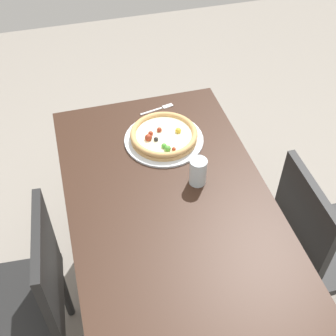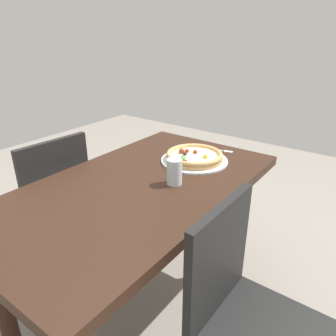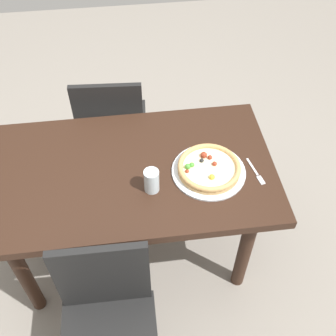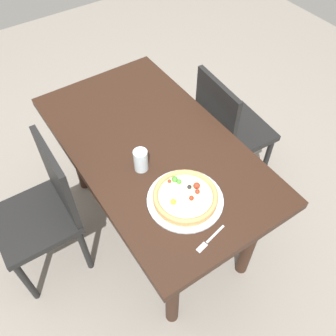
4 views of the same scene
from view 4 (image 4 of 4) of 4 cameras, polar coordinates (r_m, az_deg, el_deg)
name	(u,v)px [view 4 (image 4 of 4)]	position (r m, az deg, el deg)	size (l,w,h in m)	color
ground_plane	(157,223)	(2.44, -1.80, -8.56)	(6.00, 6.00, 0.00)	gray
dining_table	(154,159)	(1.92, -2.27, 1.47)	(1.37, 0.77, 0.75)	#331E14
chair_near	(228,129)	(2.34, 9.41, 6.08)	(0.43, 0.43, 0.88)	black
chair_far	(44,210)	(2.02, -18.84, -6.27)	(0.41, 0.41, 0.88)	black
plate	(185,200)	(1.62, 2.70, -4.99)	(0.34, 0.34, 0.01)	silver
pizza	(185,196)	(1.60, 2.73, -4.44)	(0.29, 0.29, 0.05)	tan
fork	(209,241)	(1.52, 6.38, -11.23)	(0.05, 0.16, 0.00)	silver
drinking_glass	(141,160)	(1.70, -4.28, 1.23)	(0.07, 0.07, 0.11)	silver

